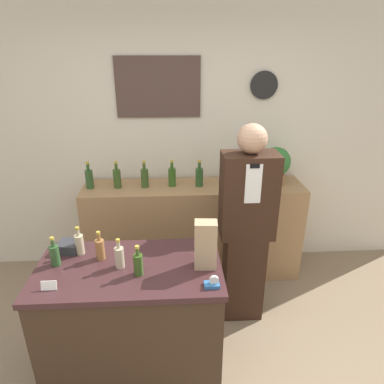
% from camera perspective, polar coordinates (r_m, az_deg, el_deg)
% --- Properties ---
extents(back_wall, '(5.20, 0.09, 2.70)m').
position_cam_1_polar(back_wall, '(3.49, -2.31, 8.57)').
color(back_wall, beige).
rests_on(back_wall, ground_plane).
extents(back_shelf, '(2.15, 0.48, 0.98)m').
position_cam_1_polar(back_shelf, '(3.54, 0.28, -6.34)').
color(back_shelf, '#9E754C').
rests_on(back_shelf, ground_plane).
extents(display_counter, '(1.19, 0.65, 0.92)m').
position_cam_1_polar(display_counter, '(2.57, -9.72, -20.58)').
color(display_counter, '#382619').
rests_on(display_counter, ground_plane).
extents(shopkeeper, '(0.43, 0.27, 1.72)m').
position_cam_1_polar(shopkeeper, '(2.85, 8.99, -5.97)').
color(shopkeeper, '#331E14').
rests_on(shopkeeper, ground_plane).
extents(potted_plant, '(0.28, 0.28, 0.37)m').
position_cam_1_polar(potted_plant, '(3.42, 13.76, 4.54)').
color(potted_plant, '#B27047').
rests_on(potted_plant, back_shelf).
extents(paper_bag, '(0.15, 0.11, 0.32)m').
position_cam_1_polar(paper_bag, '(2.16, 2.28, -8.78)').
color(paper_bag, tan).
rests_on(paper_bag, display_counter).
extents(tape_dispenser, '(0.09, 0.06, 0.07)m').
position_cam_1_polar(tape_dispenser, '(2.08, 3.45, -14.92)').
color(tape_dispenser, '#2D66A8').
rests_on(tape_dispenser, display_counter).
extents(price_card_left, '(0.09, 0.02, 0.06)m').
position_cam_1_polar(price_card_left, '(2.21, -22.75, -14.19)').
color(price_card_left, white).
rests_on(price_card_left, display_counter).
extents(gift_box, '(0.17, 0.15, 0.07)m').
position_cam_1_polar(gift_box, '(2.53, -19.79, -8.55)').
color(gift_box, '#2D2D33').
rests_on(gift_box, display_counter).
extents(counter_bottle_0, '(0.06, 0.06, 0.20)m').
position_cam_1_polar(counter_bottle_0, '(2.39, -21.91, -9.66)').
color(counter_bottle_0, '#2B4E27').
rests_on(counter_bottle_0, display_counter).
extents(counter_bottle_1, '(0.06, 0.06, 0.20)m').
position_cam_1_polar(counter_bottle_1, '(2.45, -18.26, -8.18)').
color(counter_bottle_1, tan).
rests_on(counter_bottle_1, display_counter).
extents(counter_bottle_2, '(0.06, 0.06, 0.20)m').
position_cam_1_polar(counter_bottle_2, '(2.36, -15.08, -9.09)').
color(counter_bottle_2, '#976436').
rests_on(counter_bottle_2, display_counter).
extents(counter_bottle_3, '(0.06, 0.06, 0.20)m').
position_cam_1_polar(counter_bottle_3, '(2.25, -12.01, -10.49)').
color(counter_bottle_3, tan).
rests_on(counter_bottle_3, display_counter).
extents(counter_bottle_4, '(0.06, 0.06, 0.20)m').
position_cam_1_polar(counter_bottle_4, '(2.16, -8.95, -11.74)').
color(counter_bottle_4, '#334E1C').
rests_on(counter_bottle_4, display_counter).
extents(shelf_bottle_0, '(0.07, 0.07, 0.26)m').
position_cam_1_polar(shelf_bottle_0, '(3.38, -16.75, 2.20)').
color(shelf_bottle_0, '#2B4C25').
rests_on(shelf_bottle_0, back_shelf).
extents(shelf_bottle_1, '(0.07, 0.07, 0.26)m').
position_cam_1_polar(shelf_bottle_1, '(3.33, -12.38, 2.33)').
color(shelf_bottle_1, '#34501F').
rests_on(shelf_bottle_1, back_shelf).
extents(shelf_bottle_2, '(0.07, 0.07, 0.26)m').
position_cam_1_polar(shelf_bottle_2, '(3.30, -7.89, 2.43)').
color(shelf_bottle_2, '#344E20').
rests_on(shelf_bottle_2, back_shelf).
extents(shelf_bottle_3, '(0.07, 0.07, 0.26)m').
position_cam_1_polar(shelf_bottle_3, '(3.30, -3.34, 2.62)').
color(shelf_bottle_3, '#30551D').
rests_on(shelf_bottle_3, back_shelf).
extents(shelf_bottle_4, '(0.07, 0.07, 0.26)m').
position_cam_1_polar(shelf_bottle_4, '(3.29, 1.22, 2.60)').
color(shelf_bottle_4, '#2A4F24').
rests_on(shelf_bottle_4, back_shelf).
extents(shelf_bottle_5, '(0.07, 0.07, 0.26)m').
position_cam_1_polar(shelf_bottle_5, '(3.31, 5.75, 2.64)').
color(shelf_bottle_5, '#2A551F').
rests_on(shelf_bottle_5, back_shelf).
extents(shelf_bottle_6, '(0.07, 0.07, 0.26)m').
position_cam_1_polar(shelf_bottle_6, '(3.39, 10.05, 2.89)').
color(shelf_bottle_6, '#325022').
rests_on(shelf_bottle_6, back_shelf).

